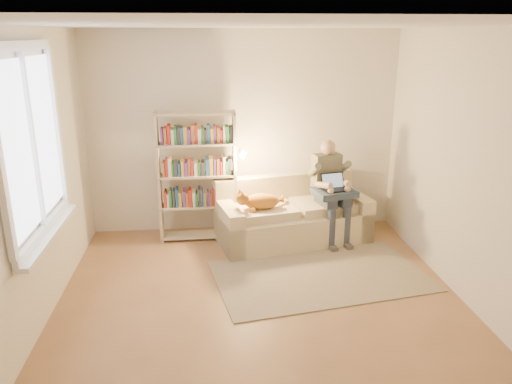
{
  "coord_description": "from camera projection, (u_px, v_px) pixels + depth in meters",
  "views": [
    {
      "loc": [
        -0.49,
        -4.14,
        2.53
      ],
      "look_at": [
        0.03,
        1.0,
        0.89
      ],
      "focal_mm": 35.0,
      "sensor_mm": 36.0,
      "label": 1
    }
  ],
  "objects": [
    {
      "name": "floor",
      "position": [
        263.0,
        313.0,
        4.74
      ],
      "size": [
        4.5,
        4.5,
        0.0
      ],
      "primitive_type": "plane",
      "color": "brown",
      "rests_on": "ground"
    },
    {
      "name": "ceiling",
      "position": [
        265.0,
        25.0,
        3.95
      ],
      "size": [
        4.0,
        4.5,
        0.02
      ],
      "primitive_type": "cube",
      "color": "white",
      "rests_on": "wall_back"
    },
    {
      "name": "wall_left",
      "position": [
        26.0,
        189.0,
        4.15
      ],
      "size": [
        0.02,
        4.5,
        2.6
      ],
      "primitive_type": "cube",
      "color": "silver",
      "rests_on": "floor"
    },
    {
      "name": "wall_right",
      "position": [
        482.0,
        175.0,
        4.54
      ],
      "size": [
        0.02,
        4.5,
        2.6
      ],
      "primitive_type": "cube",
      "color": "silver",
      "rests_on": "floor"
    },
    {
      "name": "wall_back",
      "position": [
        244.0,
        133.0,
        6.48
      ],
      "size": [
        4.0,
        0.02,
        2.6
      ],
      "primitive_type": "cube",
      "color": "silver",
      "rests_on": "floor"
    },
    {
      "name": "wall_front",
      "position": [
        323.0,
        324.0,
        2.21
      ],
      "size": [
        4.0,
        0.02,
        2.6
      ],
      "primitive_type": "cube",
      "color": "silver",
      "rests_on": "floor"
    },
    {
      "name": "window",
      "position": [
        39.0,
        173.0,
        4.33
      ],
      "size": [
        0.12,
        1.52,
        1.69
      ],
      "color": "white",
      "rests_on": "wall_left"
    },
    {
      "name": "sofa",
      "position": [
        292.0,
        218.0,
        6.36
      ],
      "size": [
        2.0,
        1.21,
        0.79
      ],
      "rotation": [
        0.0,
        0.0,
        0.21
      ],
      "color": "beige",
      "rests_on": "floor"
    },
    {
      "name": "person",
      "position": [
        330.0,
        185.0,
        6.22
      ],
      "size": [
        0.44,
        0.6,
        1.28
      ],
      "rotation": [
        0.0,
        0.0,
        0.21
      ],
      "color": "#6C6F59",
      "rests_on": "sofa"
    },
    {
      "name": "cat",
      "position": [
        261.0,
        201.0,
        6.02
      ],
      "size": [
        0.63,
        0.32,
        0.24
      ],
      "rotation": [
        0.0,
        0.0,
        0.21
      ],
      "color": "orange",
      "rests_on": "sofa"
    },
    {
      "name": "blanket",
      "position": [
        329.0,
        193.0,
        6.13
      ],
      "size": [
        0.56,
        0.49,
        0.08
      ],
      "primitive_type": "cube",
      "rotation": [
        0.0,
        0.0,
        0.21
      ],
      "color": "#2C3B4D",
      "rests_on": "person"
    },
    {
      "name": "laptop",
      "position": [
        329.0,
        186.0,
        6.11
      ],
      "size": [
        0.34,
        0.3,
        0.25
      ],
      "rotation": [
        0.0,
        0.0,
        0.21
      ],
      "color": "black",
      "rests_on": "blanket"
    },
    {
      "name": "bookshelf",
      "position": [
        197.0,
        170.0,
        6.21
      ],
      "size": [
        1.09,
        0.3,
        1.64
      ],
      "rotation": [
        0.0,
        0.0,
        0.02
      ],
      "color": "#C2B092",
      "rests_on": "floor"
    },
    {
      "name": "rug",
      "position": [
        320.0,
        276.0,
        5.45
      ],
      "size": [
        2.46,
        1.7,
        0.01
      ],
      "primitive_type": "cube",
      "rotation": [
        0.0,
        0.0,
        0.17
      ],
      "color": "gray",
      "rests_on": "floor"
    }
  ]
}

